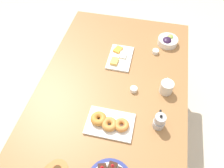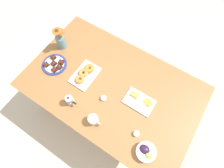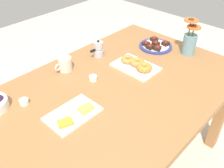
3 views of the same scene
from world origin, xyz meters
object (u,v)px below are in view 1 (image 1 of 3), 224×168
at_px(cheese_platter, 120,57).
at_px(coffee_mug, 167,87).
at_px(jam_cup_honey, 156,51).
at_px(dining_table, 112,95).
at_px(moka_pot, 159,121).
at_px(jam_cup_berry, 134,89).
at_px(grape_bowl, 168,41).
at_px(croissant_platter, 109,123).

bearing_deg(cheese_platter, coffee_mug, -123.19).
bearing_deg(jam_cup_honey, dining_table, 147.75).
relative_size(cheese_platter, jam_cup_honey, 5.42).
distance_m(coffee_mug, moka_pot, 0.27).
distance_m(coffee_mug, jam_cup_berry, 0.21).
relative_size(dining_table, grape_bowl, 10.34).
height_order(croissant_platter, jam_cup_honey, croissant_platter).
bearing_deg(moka_pot, jam_cup_berry, 39.14).
relative_size(dining_table, cheese_platter, 6.15).
relative_size(grape_bowl, jam_cup_honey, 3.22).
bearing_deg(jam_cup_berry, dining_table, 92.62).
relative_size(dining_table, coffee_mug, 13.32).
bearing_deg(cheese_platter, jam_cup_honey, -65.44).
distance_m(jam_cup_honey, jam_cup_berry, 0.41).
distance_m(croissant_platter, jam_cup_berry, 0.30).
relative_size(jam_cup_honey, moka_pot, 0.40).
bearing_deg(croissant_platter, dining_table, 8.97).
distance_m(coffee_mug, cheese_platter, 0.43).
xyz_separation_m(grape_bowl, cheese_platter, (-0.24, 0.34, -0.02)).
height_order(coffee_mug, cheese_platter, coffee_mug).
relative_size(grape_bowl, cheese_platter, 0.59).
bearing_deg(coffee_mug, grape_bowl, 2.28).
xyz_separation_m(grape_bowl, croissant_platter, (-0.80, 0.29, -0.01)).
bearing_deg(jam_cup_honey, croissant_platter, 162.74).
xyz_separation_m(cheese_platter, moka_pot, (-0.50, -0.33, 0.04)).
xyz_separation_m(coffee_mug, jam_cup_honey, (0.35, 0.10, -0.03)).
bearing_deg(dining_table, grape_bowl, -32.46).
distance_m(croissant_platter, jam_cup_honey, 0.70).
bearing_deg(jam_cup_berry, moka_pot, -140.86).
xyz_separation_m(coffee_mug, grape_bowl, (0.48, 0.02, -0.01)).
relative_size(croissant_platter, moka_pot, 2.35).
relative_size(dining_table, jam_cup_honey, 33.33).
xyz_separation_m(jam_cup_honey, jam_cup_berry, (-0.39, 0.11, 0.00)).
distance_m(cheese_platter, jam_cup_honey, 0.28).
bearing_deg(moka_pot, coffee_mug, -5.47).
distance_m(grape_bowl, cheese_platter, 0.42).
distance_m(coffee_mug, croissant_platter, 0.45).
xyz_separation_m(croissant_platter, moka_pot, (0.06, -0.28, 0.03)).
relative_size(grape_bowl, jam_cup_berry, 3.22).
bearing_deg(coffee_mug, croissant_platter, 136.15).
height_order(cheese_platter, croissant_platter, croissant_platter).
distance_m(dining_table, croissant_platter, 0.30).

